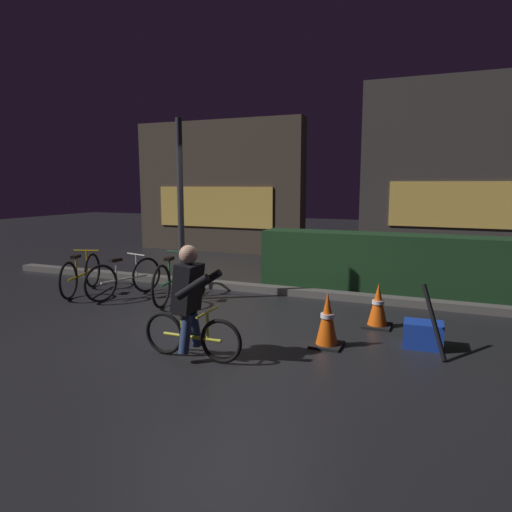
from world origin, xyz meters
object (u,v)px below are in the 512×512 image
at_px(parked_bike_leftmost, 81,274).
at_px(parked_bike_center_left, 174,279).
at_px(traffic_cone_far, 378,306).
at_px(closed_umbrella, 434,322).
at_px(parked_bike_left_mid, 125,278).
at_px(cyclist, 190,302).
at_px(street_post, 181,211).
at_px(traffic_cone_near, 327,320).
at_px(blue_crate, 423,335).

height_order(parked_bike_leftmost, parked_bike_center_left, parked_bike_center_left).
bearing_deg(traffic_cone_far, closed_umbrella, -49.72).
height_order(parked_bike_left_mid, cyclist, cyclist).
distance_m(street_post, traffic_cone_near, 3.26).
height_order(parked_bike_leftmost, blue_crate, parked_bike_leftmost).
bearing_deg(parked_bike_leftmost, street_post, -99.64).
bearing_deg(cyclist, traffic_cone_far, 48.27).
bearing_deg(closed_umbrella, cyclist, 72.43).
relative_size(cyclist, closed_umbrella, 1.47).
bearing_deg(street_post, parked_bike_leftmost, -171.15).
xyz_separation_m(traffic_cone_near, traffic_cone_far, (0.43, 1.00, -0.03)).
distance_m(street_post, closed_umbrella, 4.22).
height_order(parked_bike_center_left, cyclist, cyclist).
xyz_separation_m(parked_bike_leftmost, parked_bike_center_left, (1.77, 0.19, 0.02)).
distance_m(blue_crate, closed_umbrella, 0.36).
relative_size(parked_bike_leftmost, closed_umbrella, 1.77).
xyz_separation_m(parked_bike_center_left, closed_umbrella, (4.01, -1.05, 0.04)).
xyz_separation_m(street_post, traffic_cone_far, (3.19, -0.30, -1.17)).
xyz_separation_m(parked_bike_leftmost, blue_crate, (5.67, -0.61, -0.18)).
bearing_deg(traffic_cone_far, traffic_cone_near, -113.15).
bearing_deg(traffic_cone_near, closed_umbrella, 7.40).
height_order(parked_bike_leftmost, parked_bike_left_mid, parked_bike_leftmost).
distance_m(parked_bike_left_mid, traffic_cone_far, 4.17).
height_order(street_post, cyclist, street_post).
distance_m(parked_bike_left_mid, traffic_cone_near, 3.89).
bearing_deg(closed_umbrella, blue_crate, -16.71).
bearing_deg(blue_crate, traffic_cone_near, -158.94).
bearing_deg(parked_bike_left_mid, street_post, -61.34).
relative_size(street_post, closed_umbrella, 3.42).
bearing_deg(cyclist, blue_crate, 29.55).
height_order(parked_bike_left_mid, blue_crate, parked_bike_left_mid).
height_order(traffic_cone_near, closed_umbrella, closed_umbrella).
relative_size(parked_bike_left_mid, cyclist, 1.20).
relative_size(traffic_cone_near, closed_umbrella, 0.76).
xyz_separation_m(parked_bike_leftmost, traffic_cone_far, (5.06, -0.00, -0.05)).
distance_m(parked_bike_leftmost, traffic_cone_far, 5.06).
bearing_deg(cyclist, parked_bike_center_left, 126.23).
bearing_deg(parked_bike_left_mid, traffic_cone_far, -75.75).
relative_size(parked_bike_left_mid, blue_crate, 3.39).
height_order(parked_bike_left_mid, closed_umbrella, closed_umbrella).
relative_size(traffic_cone_near, traffic_cone_far, 1.10).
bearing_deg(traffic_cone_near, street_post, 154.79).
xyz_separation_m(blue_crate, cyclist, (-2.32, -1.33, 0.48)).
relative_size(traffic_cone_near, blue_crate, 1.47).
distance_m(parked_bike_leftmost, closed_umbrella, 5.85).
distance_m(cyclist, closed_umbrella, 2.67).
bearing_deg(closed_umbrella, parked_bike_leftmost, 40.00).
bearing_deg(traffic_cone_far, parked_bike_left_mid, 179.21).
xyz_separation_m(street_post, parked_bike_leftmost, (-1.87, -0.29, -1.12)).
height_order(parked_bike_left_mid, traffic_cone_far, parked_bike_left_mid).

